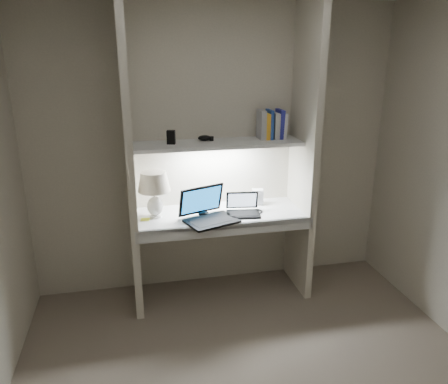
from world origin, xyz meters
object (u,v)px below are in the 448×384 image
object	(u,v)px
table_lamp	(154,187)
speaker	(257,197)
laptop_main	(208,213)
laptop_netbook	(243,209)
book_row	(272,125)

from	to	relation	value
table_lamp	speaker	xyz separation A→B (m)	(0.92, 0.12, -0.19)
laptop_main	laptop_netbook	world-z (taller)	laptop_main
table_lamp	book_row	bearing A→B (deg)	7.63
laptop_main	laptop_netbook	bearing A→B (deg)	-6.97
laptop_main	speaker	xyz separation A→B (m)	(0.50, 0.27, 0.01)
laptop_main	table_lamp	bearing A→B (deg)	140.08
laptop_main	book_row	world-z (taller)	book_row
laptop_netbook	book_row	world-z (taller)	book_row
table_lamp	laptop_netbook	distance (m)	0.77
laptop_main	laptop_netbook	distance (m)	0.33
book_row	laptop_netbook	bearing A→B (deg)	-144.78
laptop_main	book_row	xyz separation A→B (m)	(0.62, 0.29, 0.65)
table_lamp	laptop_netbook	world-z (taller)	table_lamp
table_lamp	book_row	xyz separation A→B (m)	(1.03, 0.14, 0.45)
laptop_main	laptop_netbook	size ratio (longest dim) A/B	1.62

